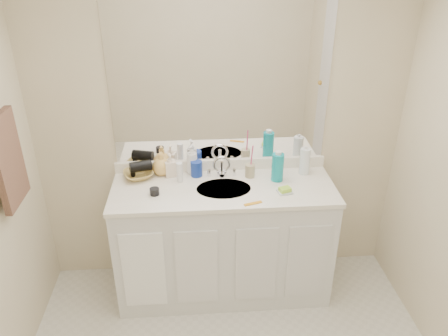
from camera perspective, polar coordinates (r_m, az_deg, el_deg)
wall_back at (r=3.07m, az=-0.46°, el=5.26°), size 2.60×0.02×2.40m
vanity_cabinet at (r=3.22m, az=-0.07°, el=-9.54°), size 1.50×0.55×0.85m
countertop at (r=2.97m, az=-0.07°, el=-2.73°), size 1.52×0.57×0.03m
backsplash at (r=3.18m, az=-0.42°, el=0.46°), size 1.52×0.03×0.08m
sink_basin at (r=2.95m, az=-0.04°, el=-2.88°), size 0.37×0.37×0.02m
faucet at (r=3.08m, az=-0.30°, el=-0.12°), size 0.02×0.02×0.11m
mirror at (r=2.95m, az=-0.48°, el=11.71°), size 1.48×0.01×1.20m
blue_mug at (r=3.09m, az=-3.61°, el=-0.08°), size 0.11×0.11×0.11m
tan_cup at (r=3.08m, az=3.40°, el=-0.34°), size 0.09×0.09×0.09m
toothbrush at (r=3.04m, az=3.64°, el=1.39°), size 0.02×0.04×0.19m
mouthwash_bottle at (r=3.03m, az=7.01°, el=0.10°), size 0.09×0.09×0.20m
clear_pump_bottle at (r=3.15m, az=10.50°, el=0.88°), size 0.09×0.09×0.19m
soap_dish at (r=2.92m, az=7.94°, el=-3.11°), size 0.11×0.09×0.01m
green_soap at (r=2.91m, az=7.97°, el=-2.79°), size 0.09×0.07×0.03m
orange_comb at (r=2.78m, az=3.81°, el=-4.64°), size 0.12×0.06×0.01m
dark_jar at (r=2.90m, az=-9.06°, el=-3.05°), size 0.06×0.06×0.04m
extra_white_bottle at (r=3.02m, az=-5.81°, el=-0.57°), size 0.06×0.06×0.14m
soap_bottle_white at (r=3.11m, az=-4.20°, el=1.13°), size 0.10×0.10×0.22m
soap_bottle_cream at (r=3.10m, az=-7.06°, el=0.42°), size 0.09×0.09×0.17m
soap_bottle_yellow at (r=3.12m, az=-8.17°, el=0.61°), size 0.15×0.15×0.17m
wicker_basket at (r=3.13m, az=-11.10°, el=-0.85°), size 0.26×0.26×0.05m
hair_dryer at (r=3.09m, az=-10.84°, el=0.22°), size 0.17×0.11×0.08m
hand_towel at (r=2.78m, az=-26.33°, el=0.89°), size 0.04×0.32×0.55m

